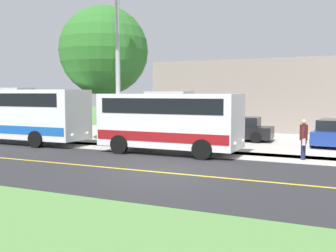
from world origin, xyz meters
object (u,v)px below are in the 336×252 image
at_px(transit_bus_rear, 7,113).
at_px(parked_car_far, 334,133).
at_px(shuttle_bus_front, 170,119).
at_px(pedestrian_waiting, 304,138).
at_px(commercial_building, 293,95).
at_px(parked_car_near, 237,129).
at_px(tree_curbside, 104,51).
at_px(street_light_pole, 117,63).

height_order(transit_bus_rear, parked_car_far, transit_bus_rear).
distance_m(shuttle_bus_front, parked_car_far, 9.57).
relative_size(pedestrian_waiting, commercial_building, 0.08).
bearing_deg(pedestrian_waiting, parked_car_near, -141.63).
height_order(shuttle_bus_front, transit_bus_rear, transit_bus_rear).
xyz_separation_m(transit_bus_rear, pedestrian_waiting, (-0.79, 16.54, -0.81)).
bearing_deg(parked_car_near, pedestrian_waiting, 38.37).
bearing_deg(parked_car_far, pedestrian_waiting, -10.03).
height_order(pedestrian_waiting, tree_curbside, tree_curbside).
relative_size(pedestrian_waiting, parked_car_near, 0.39).
bearing_deg(transit_bus_rear, commercial_building, 140.63).
distance_m(pedestrian_waiting, parked_car_near, 7.32).
height_order(parked_car_far, tree_curbside, tree_curbside).
height_order(street_light_pole, commercial_building, street_light_pole).
bearing_deg(street_light_pole, commercial_building, 158.20).
bearing_deg(street_light_pole, parked_car_far, 120.36).
distance_m(shuttle_bus_front, street_light_pole, 4.26).
xyz_separation_m(parked_car_near, parked_car_far, (0.11, 5.54, 0.00)).
xyz_separation_m(transit_bus_rear, street_light_pole, (-0.42, 7.29, 2.68)).
distance_m(street_light_pole, parked_car_far, 12.45).
bearing_deg(shuttle_bus_front, street_light_pole, -97.14).
bearing_deg(shuttle_bus_front, parked_car_near, 166.83).
bearing_deg(commercial_building, transit_bus_rear, -39.37).
xyz_separation_m(shuttle_bus_front, street_light_pole, (-0.40, -3.18, 2.80)).
bearing_deg(transit_bus_rear, street_light_pole, 93.30).
height_order(shuttle_bus_front, street_light_pole, street_light_pole).
relative_size(transit_bus_rear, commercial_building, 0.51).
xyz_separation_m(transit_bus_rear, parked_car_far, (-6.42, 17.54, -1.06)).
relative_size(shuttle_bus_front, transit_bus_rear, 0.65).
distance_m(transit_bus_rear, tree_curbside, 6.73).
bearing_deg(parked_car_near, transit_bus_rear, -61.45).
xyz_separation_m(pedestrian_waiting, tree_curbside, (-2.15, -11.70, 4.44)).
height_order(transit_bus_rear, commercial_building, commercial_building).
distance_m(pedestrian_waiting, commercial_building, 16.46).
bearing_deg(street_light_pole, pedestrian_waiting, 92.31).
relative_size(transit_bus_rear, parked_car_near, 2.34).
xyz_separation_m(shuttle_bus_front, transit_bus_rear, (0.02, -10.48, 0.12)).
bearing_deg(parked_car_far, transit_bus_rear, -69.89).
relative_size(shuttle_bus_front, pedestrian_waiting, 3.91).
xyz_separation_m(street_light_pole, parked_car_near, (-6.11, 4.71, -3.75)).
bearing_deg(commercial_building, tree_curbside, -32.92).
bearing_deg(street_light_pole, shuttle_bus_front, 82.86).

